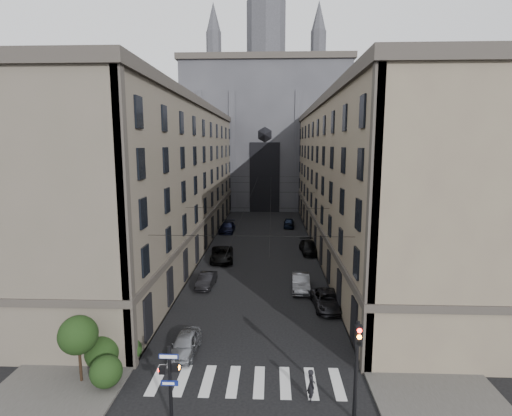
# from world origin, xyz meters

# --- Properties ---
(sidewalk_left) EXTENTS (7.00, 80.00, 0.15)m
(sidewalk_left) POSITION_xyz_m (-10.50, 36.00, 0.07)
(sidewalk_left) COLOR #383533
(sidewalk_left) RESTS_ON ground
(sidewalk_right) EXTENTS (7.00, 80.00, 0.15)m
(sidewalk_right) POSITION_xyz_m (10.50, 36.00, 0.07)
(sidewalk_right) COLOR #383533
(sidewalk_right) RESTS_ON ground
(zebra_crossing) EXTENTS (11.00, 3.20, 0.01)m
(zebra_crossing) POSITION_xyz_m (0.00, 5.00, 0.01)
(zebra_crossing) COLOR beige
(zebra_crossing) RESTS_ON ground
(building_left) EXTENTS (13.60, 60.60, 18.85)m
(building_left) POSITION_xyz_m (-13.44, 36.00, 9.34)
(building_left) COLOR #534D40
(building_left) RESTS_ON ground
(building_right) EXTENTS (13.60, 60.60, 18.85)m
(building_right) POSITION_xyz_m (13.44, 36.00, 9.34)
(building_right) COLOR brown
(building_right) RESTS_ON ground
(gothic_tower) EXTENTS (35.00, 23.00, 58.00)m
(gothic_tower) POSITION_xyz_m (0.00, 74.96, 17.80)
(gothic_tower) COLOR #2D2D33
(gothic_tower) RESTS_ON ground
(pedestrian_signal_left) EXTENTS (1.02, 0.38, 4.00)m
(pedestrian_signal_left) POSITION_xyz_m (-3.51, 1.50, 2.32)
(pedestrian_signal_left) COLOR black
(pedestrian_signal_left) RESTS_ON ground
(traffic_light_right) EXTENTS (0.34, 0.50, 5.20)m
(traffic_light_right) POSITION_xyz_m (5.60, 1.92, 3.29)
(traffic_light_right) COLOR black
(traffic_light_right) RESTS_ON ground
(shrub_cluster) EXTENTS (3.90, 4.40, 3.90)m
(shrub_cluster) POSITION_xyz_m (-8.72, 5.01, 1.80)
(shrub_cluster) COLOR black
(shrub_cluster) RESTS_ON sidewalk_left
(tram_wires) EXTENTS (14.00, 60.00, 0.43)m
(tram_wires) POSITION_xyz_m (0.00, 35.63, 7.25)
(tram_wires) COLOR black
(tram_wires) RESTS_ON ground
(car_left_near) EXTENTS (1.79, 4.04, 1.35)m
(car_left_near) POSITION_xyz_m (-4.20, 8.00, 0.68)
(car_left_near) COLOR gray
(car_left_near) RESTS_ON ground
(car_left_midnear) EXTENTS (1.66, 4.10, 1.32)m
(car_left_midnear) POSITION_xyz_m (-4.84, 20.43, 0.66)
(car_left_midnear) COLOR black
(car_left_midnear) RESTS_ON ground
(car_left_midfar) EXTENTS (3.09, 5.84, 1.57)m
(car_left_midfar) POSITION_xyz_m (-4.42, 29.16, 0.78)
(car_left_midfar) COLOR black
(car_left_midfar) RESTS_ON ground
(car_left_far) EXTENTS (2.25, 5.45, 1.58)m
(car_left_far) POSITION_xyz_m (-5.49, 44.48, 0.79)
(car_left_far) COLOR black
(car_left_far) RESTS_ON ground
(car_right_near) EXTENTS (1.79, 4.70, 1.53)m
(car_right_near) POSITION_xyz_m (4.22, 19.95, 0.76)
(car_right_near) COLOR slate
(car_right_near) RESTS_ON ground
(car_right_midnear) EXTENTS (2.59, 5.07, 1.37)m
(car_right_midnear) POSITION_xyz_m (6.11, 15.79, 0.69)
(car_right_midnear) COLOR black
(car_right_midnear) RESTS_ON ground
(car_right_midfar) EXTENTS (2.47, 5.28, 1.49)m
(car_right_midfar) POSITION_xyz_m (6.20, 32.91, 0.74)
(car_right_midfar) COLOR black
(car_right_midfar) RESTS_ON ground
(car_right_far) EXTENTS (1.97, 4.39, 1.47)m
(car_right_far) POSITION_xyz_m (4.32, 48.72, 0.73)
(car_right_far) COLOR black
(car_right_far) RESTS_ON ground
(pedestrian) EXTENTS (0.55, 0.72, 1.76)m
(pedestrian) POSITION_xyz_m (3.58, 3.45, 0.88)
(pedestrian) COLOR black
(pedestrian) RESTS_ON ground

